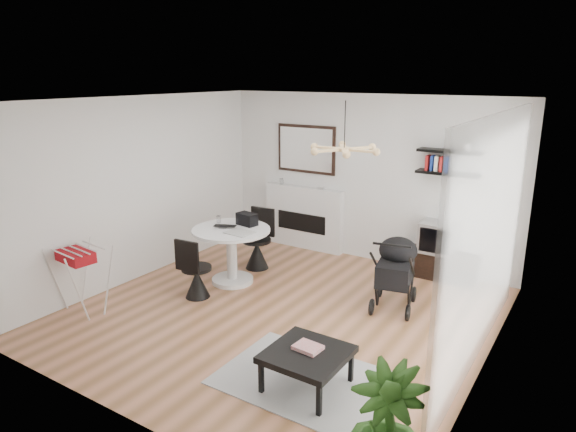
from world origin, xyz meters
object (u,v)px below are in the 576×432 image
Objects in this scene: tv_console at (439,265)px; dining_table at (232,247)px; potted_plant at (386,431)px; fireplace at (304,210)px; crt_tv at (439,237)px; drying_rack at (82,279)px; coffee_table at (307,355)px; stroller at (395,275)px.

dining_table reaches higher than tv_console.
fireplace is at bearing 126.97° from potted_plant.
drying_rack is (-3.51, -3.62, -0.18)m from crt_tv.
tv_console is (2.46, -0.12, -0.48)m from fireplace.
potted_plant reaches higher than dining_table.
drying_rack reaches higher than coffee_table.
drying_rack is 4.07m from stroller.
drying_rack is (-1.01, -1.80, -0.09)m from dining_table.
drying_rack reaches higher than tv_console.
fireplace is at bearing 88.01° from dining_table.
dining_table is 1.12× the size of potted_plant.
crt_tv is at bearing 102.06° from potted_plant.
fireplace is 4.12× the size of crt_tv.
dining_table is at bearing -143.90° from crt_tv.
tv_console is at bearing 101.67° from potted_plant.
stroller is (-0.17, -1.29, -0.20)m from crt_tv.
tv_console is 3.53m from coffee_table.
crt_tv is (2.43, -0.13, -0.05)m from fireplace.
drying_rack is at bearing -178.12° from coffee_table.
potted_plant is (3.42, -2.50, -0.04)m from dining_table.
fireplace is 2.85× the size of coffee_table.
coffee_table is at bearing 144.58° from potted_plant.
coffee_table is (-0.24, -3.52, 0.15)m from tv_console.
crt_tv is 0.51× the size of stroller.
stroller is at bearing 12.87° from dining_table.
fireplace is 2.43m from crt_tv.
stroller is at bearing 89.01° from coffee_table.
drying_rack reaches higher than crt_tv.
crt_tv reaches higher than dining_table.
stroller reaches higher than dining_table.
coffee_table is (-0.21, -3.52, -0.28)m from crt_tv.
fireplace reaches higher than coffee_table.
stroller and potted_plant have the same top height.
tv_console is 1.25× the size of drying_rack.
stroller reaches higher than coffee_table.
stroller is at bearing -32.15° from fireplace.
coffee_table is 1.40m from potted_plant.
dining_table is 1.30× the size of drying_rack.
crt_tv is at bearing -173.78° from tv_console.
potted_plant reaches higher than coffee_table.
stroller is (3.33, 2.33, -0.02)m from drying_rack.
coffee_table is at bearing -93.45° from crt_tv.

